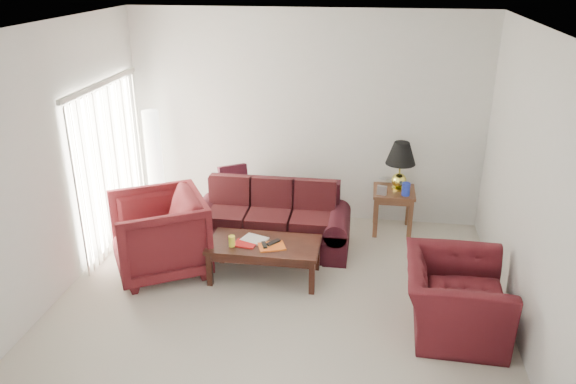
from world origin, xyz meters
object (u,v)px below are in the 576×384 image
(end_table, at_px, (393,211))
(armchair_right, at_px, (454,298))
(sofa, at_px, (270,218))
(floor_lamp, at_px, (155,165))
(coffee_table, at_px, (265,260))
(armchair_left, at_px, (159,235))

(end_table, relative_size, armchair_right, 0.53)
(sofa, bearing_deg, floor_lamp, 153.86)
(floor_lamp, bearing_deg, sofa, -20.70)
(end_table, height_order, floor_lamp, floor_lamp)
(end_table, relative_size, floor_lamp, 0.38)
(end_table, bearing_deg, sofa, -155.32)
(floor_lamp, bearing_deg, coffee_table, -37.63)
(end_table, xyz_separation_m, floor_lamp, (-3.43, -0.06, 0.52))
(coffee_table, bearing_deg, sofa, 105.55)
(armchair_left, relative_size, armchair_right, 0.94)
(coffee_table, bearing_deg, end_table, 54.56)
(end_table, height_order, coffee_table, end_table)
(sofa, relative_size, end_table, 3.37)
(armchair_left, relative_size, coffee_table, 0.82)
(armchair_left, height_order, coffee_table, armchair_left)
(sofa, bearing_deg, coffee_table, -90.05)
(sofa, distance_m, coffee_table, 0.80)
(sofa, xyz_separation_m, end_table, (1.62, 0.74, -0.12))
(armchair_left, bearing_deg, armchair_right, 48.49)
(armchair_left, distance_m, armchair_right, 3.49)
(end_table, height_order, armchair_left, armchair_left)
(armchair_right, xyz_separation_m, coffee_table, (-2.12, 0.72, -0.15))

